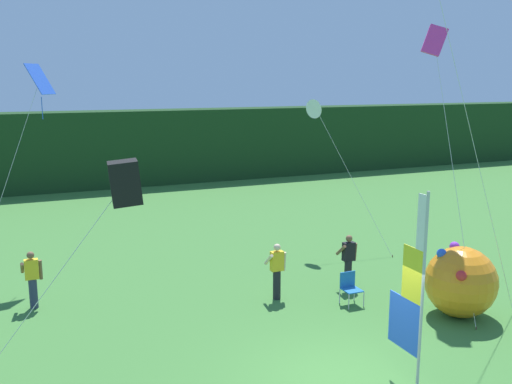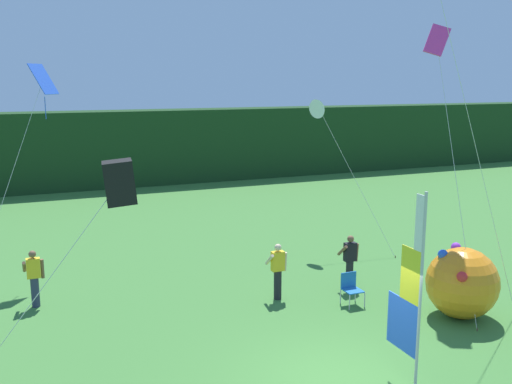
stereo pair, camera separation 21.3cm
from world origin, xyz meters
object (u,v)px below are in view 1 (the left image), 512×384
banner_flag (412,295)px  person_mid_field (277,270)px  kite_magenta_box_3 (435,41)px  kite_blue_diamond_1 (38,86)px  folding_chair (350,286)px  kite_white_delta_2 (316,109)px  person_far_left (32,278)px  inflatable_balloon (461,282)px  person_near_banner (348,260)px  kite_black_box_5 (124,184)px

banner_flag → person_mid_field: 5.52m
person_mid_field → kite_magenta_box_3: size_ratio=0.21×
kite_blue_diamond_1 → kite_magenta_box_3: bearing=-29.5°
folding_chair → kite_white_delta_2: size_ratio=0.16×
person_far_left → inflatable_balloon: bearing=-25.8°
person_mid_field → kite_white_delta_2: size_ratio=0.30×
person_far_left → kite_blue_diamond_1: bearing=78.6°
banner_flag → person_near_banner: bearing=70.3°
kite_magenta_box_3 → folding_chair: bearing=-169.9°
inflatable_balloon → kite_blue_diamond_1: (-9.70, 8.23, 5.01)m
inflatable_balloon → kite_black_box_5: bearing=-163.3°
person_mid_field → kite_black_box_5: kite_black_box_5 is taller
person_mid_field → kite_magenta_box_3: 7.87m
folding_chair → kite_white_delta_2: (1.97, 5.69, 4.59)m
person_mid_field → folding_chair: 2.09m
inflatable_balloon → kite_blue_diamond_1: bearing=139.7°
banner_flag → person_mid_field: size_ratio=2.53×
kite_blue_diamond_1 → inflatable_balloon: bearing=-40.3°
person_mid_field → person_near_banner: bearing=-1.3°
banner_flag → person_far_left: size_ratio=2.57×
kite_blue_diamond_1 → kite_white_delta_2: size_ratio=1.21×
folding_chair → kite_black_box_5: (-6.91, -4.59, 4.15)m
kite_black_box_5 → kite_magenta_box_3: bearing=27.6°
folding_chair → kite_white_delta_2: 7.57m
banner_flag → kite_black_box_5: 6.23m
person_far_left → kite_white_delta_2: (10.10, 2.54, 4.25)m
person_far_left → kite_white_delta_2: size_ratio=0.29×
kite_magenta_box_3 → kite_black_box_5: size_ratio=1.53×
person_far_left → folding_chair: person_far_left is taller
person_near_banner → kite_magenta_box_3: bearing=-14.0°
kite_magenta_box_3 → kite_blue_diamond_1: bearing=150.5°
kite_white_delta_2 → kite_magenta_box_3: kite_magenta_box_3 is taller
person_mid_field → kite_blue_diamond_1: bearing=137.6°
kite_black_box_5 → person_mid_field: bearing=47.8°
kite_blue_diamond_1 → person_far_left: bearing=-101.4°
banner_flag → person_mid_field: (-0.42, 5.39, -1.11)m
banner_flag → kite_black_box_5: kite_black_box_5 is taller
inflatable_balloon → folding_chair: 2.92m
banner_flag → inflatable_balloon: size_ratio=2.13×
person_near_banner → kite_magenta_box_3: kite_magenta_box_3 is taller
kite_black_box_5 → banner_flag: bearing=3.4°
inflatable_balloon → folding_chair: size_ratio=2.17×
kite_magenta_box_3 → inflatable_balloon: bearing=-105.5°
inflatable_balloon → folding_chair: bearing=140.2°
inflatable_balloon → kite_magenta_box_3: kite_magenta_box_3 is taller
kite_magenta_box_3 → person_far_left: bearing=166.5°
person_mid_field → person_far_left: (-6.41, 2.02, -0.01)m
inflatable_balloon → kite_magenta_box_3: 6.74m
person_near_banner → inflatable_balloon: bearing=-61.2°
folding_chair → person_far_left: bearing=158.8°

